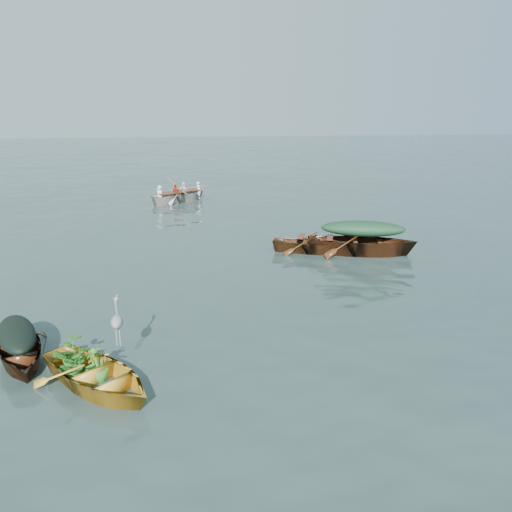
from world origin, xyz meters
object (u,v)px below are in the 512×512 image
at_px(heron, 118,330).
at_px(dark_covered_boat, 20,359).
at_px(green_tarp_boat, 361,254).
at_px(yellow_dinghy, 98,388).
at_px(open_wooden_boat, 315,252).
at_px(rowed_boat, 180,202).

bearing_deg(heron, dark_covered_boat, 112.95).
distance_m(green_tarp_boat, heron, 10.05).
xyz_separation_m(yellow_dinghy, open_wooden_boat, (6.14, 7.72, 0.00)).
bearing_deg(dark_covered_boat, heron, -45.17).
bearing_deg(heron, open_wooden_boat, 9.04).
bearing_deg(yellow_dinghy, open_wooden_boat, 8.83).
height_order(open_wooden_boat, heron, heron).
relative_size(dark_covered_boat, green_tarp_boat, 0.66).
distance_m(open_wooden_boat, heron, 9.36).
relative_size(yellow_dinghy, green_tarp_boat, 0.67).
height_order(yellow_dinghy, dark_covered_boat, yellow_dinghy).
relative_size(open_wooden_boat, heron, 4.40).
bearing_deg(open_wooden_boat, dark_covered_boat, 149.15).
distance_m(dark_covered_boat, open_wooden_boat, 10.09).
bearing_deg(rowed_boat, heron, 142.50).
distance_m(green_tarp_boat, rowed_boat, 12.20).
bearing_deg(open_wooden_boat, green_tarp_boat, -86.24).
bearing_deg(yellow_dinghy, heron, 5.19).
height_order(rowed_boat, heron, heron).
height_order(dark_covered_boat, green_tarp_boat, green_tarp_boat).
relative_size(yellow_dinghy, open_wooden_boat, 0.84).
distance_m(yellow_dinghy, heron, 1.08).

